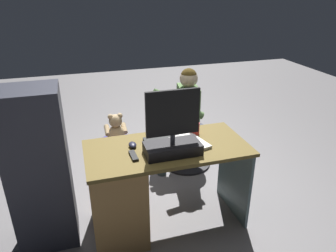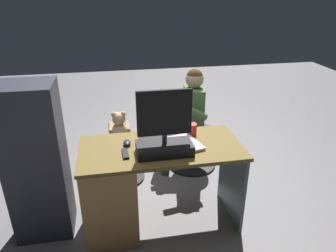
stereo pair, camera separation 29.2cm
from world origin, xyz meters
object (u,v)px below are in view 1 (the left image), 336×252
Objects in this scene: monitor at (173,137)px; office_chair_teddy at (118,158)px; keyboard at (169,139)px; teddy_bear at (116,129)px; computer_mouse at (132,145)px; tv_remote at (134,156)px; desk at (128,190)px; person at (181,111)px; cup at (195,128)px; visitor_chair at (187,144)px.

office_chair_teddy is at bearing -70.41° from monitor.
teddy_bear is at bearing -62.05° from keyboard.
office_chair_teddy is 1.54× the size of teddy_bear.
computer_mouse reaches higher than tv_remote.
person reaches higher than desk.
monitor reaches higher than cup.
monitor is 1.06× the size of office_chair_teddy.
person reaches higher than office_chair_teddy.
teddy_bear is 0.73m from person.
desk is 13.43× the size of computer_mouse.
cup reaches higher than keyboard.
computer_mouse is at bearing -100.75° from tv_remote.
tv_remote reaches higher than office_chair_teddy.
monitor reaches higher than teddy_bear.
teddy_bear is (0.59, -0.62, -0.21)m from cup.
keyboard is 1.36× the size of teddy_bear.
person is at bearing -100.11° from cup.
computer_mouse is 0.85m from office_chair_teddy.
cup is 0.62m from tv_remote.
computer_mouse reaches higher than visitor_chair.
visitor_chair is (-0.80, -0.11, -0.35)m from teddy_bear.
computer_mouse is 0.72m from teddy_bear.
office_chair_teddy is at bearing -86.64° from computer_mouse.
tv_remote reaches higher than visitor_chair.
computer_mouse is at bearing 93.36° from office_chair_teddy.
keyboard is at bearing -174.76° from computer_mouse.
office_chair_teddy is (0.35, -0.66, -0.49)m from keyboard.
keyboard reaches higher than desk.
tv_remote is 0.49× the size of teddy_bear.
teddy_bear is at bearing 8.00° from person.
monitor is at bearing 43.70° from cup.
visitor_chair is 0.48× the size of person.
cup is 0.22× the size of office_chair_teddy.
visitor_chair is (-0.80, -0.13, -0.02)m from office_chair_teddy.
keyboard reaches higher than visitor_chair.
office_chair_teddy is (0.31, -0.88, -0.62)m from monitor.
office_chair_teddy is (-0.03, -0.76, -0.13)m from desk.
desk is 0.37m from tv_remote.
desk is 0.75m from cup.
person is at bearing -171.11° from office_chair_teddy.
computer_mouse reaches higher than keyboard.
teddy_bear is at bearing -90.00° from office_chair_teddy.
person is at bearing -172.00° from teddy_bear.
computer_mouse is (0.31, 0.03, 0.01)m from keyboard.
tv_remote is 1.19m from person.
monitor is 1.29m from visitor_chair.
cup is 0.88m from teddy_bear.
monitor is 5.25× the size of computer_mouse.
keyboard is at bearing 60.12° from visitor_chair.
monitor is 1.12m from office_chair_teddy.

